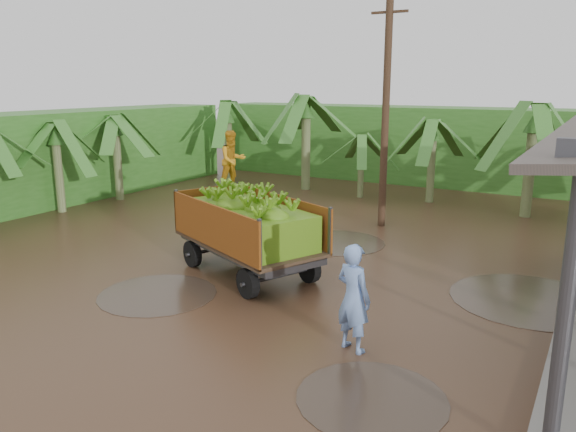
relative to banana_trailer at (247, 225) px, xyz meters
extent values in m
plane|color=black|center=(2.08, -0.42, -1.27)|extent=(100.00, 100.00, 0.00)
cube|color=#2D661E|center=(0.08, 15.58, 0.53)|extent=(22.00, 3.00, 3.60)
cube|color=#2D661E|center=(-11.92, 3.58, 0.53)|extent=(3.00, 18.00, 3.60)
cube|color=#47474C|center=(-2.60, 1.15, -0.77)|extent=(1.55, 0.78, 0.11)
imported|color=#BF8016|center=(-1.09, 0.96, 1.43)|extent=(0.86, 0.94, 1.57)
imported|color=#789CDC|center=(3.97, -2.52, -0.28)|extent=(0.84, 0.68, 1.99)
cylinder|color=#47301E|center=(1.16, 6.36, 2.44)|extent=(0.24, 0.24, 7.42)
cube|color=#47301E|center=(1.16, 6.36, 5.59)|extent=(1.20, 0.08, 0.08)
camera|label=1|loc=(7.62, -11.21, 3.44)|focal=35.00mm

